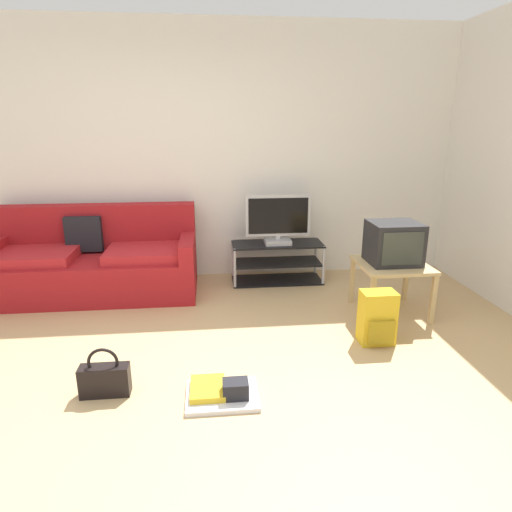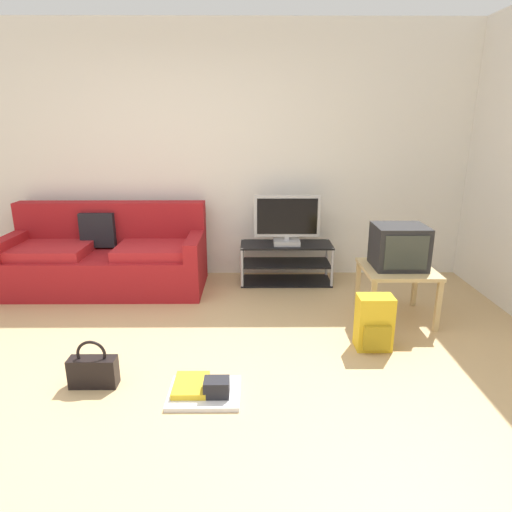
% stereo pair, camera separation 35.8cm
% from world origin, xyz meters
% --- Properties ---
extents(ground_plane, '(9.00, 9.80, 0.02)m').
position_xyz_m(ground_plane, '(0.00, 0.00, -0.01)').
color(ground_plane, tan).
extents(wall_back, '(9.00, 0.10, 2.70)m').
position_xyz_m(wall_back, '(0.00, 2.45, 1.35)').
color(wall_back, silver).
rests_on(wall_back, ground_plane).
extents(couch, '(2.01, 0.83, 0.87)m').
position_xyz_m(couch, '(-0.87, 1.94, 0.32)').
color(couch, maroon).
rests_on(couch, ground_plane).
extents(tv_stand, '(0.98, 0.40, 0.43)m').
position_xyz_m(tv_stand, '(1.02, 2.09, 0.22)').
color(tv_stand, black).
rests_on(tv_stand, ground_plane).
extents(flat_tv, '(0.69, 0.22, 0.53)m').
position_xyz_m(flat_tv, '(1.02, 2.07, 0.69)').
color(flat_tv, '#B2B2B7').
rests_on(flat_tv, tv_stand).
extents(side_table, '(0.60, 0.60, 0.47)m').
position_xyz_m(side_table, '(1.92, 1.15, 0.41)').
color(side_table, tan).
rests_on(side_table, ground_plane).
extents(crt_tv, '(0.44, 0.39, 0.37)m').
position_xyz_m(crt_tv, '(1.92, 1.17, 0.66)').
color(crt_tv, '#232326').
rests_on(crt_tv, side_table).
extents(backpack, '(0.27, 0.25, 0.43)m').
position_xyz_m(backpack, '(1.58, 0.59, 0.21)').
color(backpack, gold).
rests_on(backpack, ground_plane).
extents(handbag, '(0.31, 0.11, 0.33)m').
position_xyz_m(handbag, '(-0.40, 0.09, 0.11)').
color(handbag, black).
rests_on(handbag, ground_plane).
extents(floor_tray, '(0.46, 0.36, 0.14)m').
position_xyz_m(floor_tray, '(0.34, -0.03, 0.04)').
color(floor_tray, silver).
rests_on(floor_tray, ground_plane).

